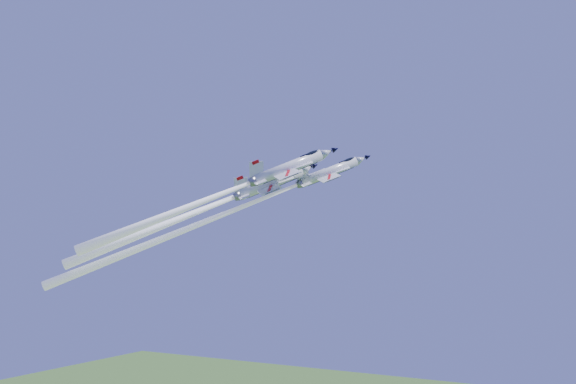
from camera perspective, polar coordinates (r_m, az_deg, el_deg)
The scene contains 4 objects.
jet_lead at distance 116.50m, azimuth -5.75°, elevation -1.98°, with size 32.18×35.15×43.79m.
jet_left at distance 125.52m, azimuth -6.16°, elevation -0.93°, with size 23.55×24.83×27.61m.
jet_right at distance 110.49m, azimuth -6.10°, elevation -0.24°, with size 26.62×27.62×29.33m.
jet_slot at distance 115.37m, azimuth -7.59°, elevation -1.59°, with size 26.51×27.63×29.50m.
Camera 1 is at (57.67, -104.62, 82.44)m, focal length 40.00 mm.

